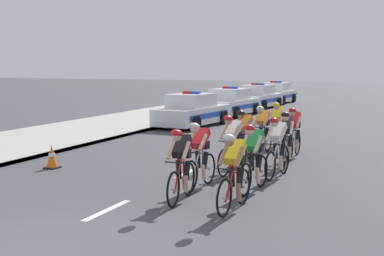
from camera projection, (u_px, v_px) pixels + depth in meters
ground_plane at (19, 252)px, 8.10m from camera, size 160.00×160.00×0.00m
sidewalk_slab at (101, 127)px, 23.76m from camera, size 4.88×60.00×0.12m
kerb_edge at (149, 129)px, 22.85m from camera, size 0.16×60.00×0.13m
lane_markings_centre at (189, 172)px, 14.06m from camera, size 0.14×17.60×0.01m
cyclist_lead at (181, 164)px, 10.95m from camera, size 0.44×1.72×1.56m
cyclist_second at (234, 171)px, 10.26m from camera, size 0.43×1.72×1.56m
cyclist_third at (199, 154)px, 12.13m from camera, size 0.43×1.72×1.56m
cyclist_fourth at (253, 157)px, 11.80m from camera, size 0.45×1.72×1.56m
cyclist_fifth at (232, 143)px, 13.78m from camera, size 0.46×1.72×1.56m
cyclist_sixth at (277, 146)px, 13.31m from camera, size 0.45×1.72×1.56m
cyclist_seventh at (244, 136)px, 15.27m from camera, size 0.45×1.72×1.56m
cyclist_eighth at (286, 138)px, 14.78m from camera, size 0.44×1.72×1.56m
cyclist_ninth at (263, 129)px, 16.80m from camera, size 0.43×1.72×1.56m
cyclist_tenth at (294, 132)px, 16.17m from camera, size 0.42×1.72×1.56m
cyclist_eleventh at (277, 124)px, 18.24m from camera, size 0.45×1.72×1.56m
police_car_nearest at (192, 111)px, 24.27m from camera, size 2.32×4.55×1.59m
police_car_second at (231, 103)px, 29.23m from camera, size 2.32×4.55×1.59m
police_car_third at (258, 98)px, 34.20m from camera, size 2.30×4.54×1.59m
police_car_furthest at (276, 94)px, 38.54m from camera, size 2.18×4.49×1.59m
traffic_cone_mid at (52, 157)px, 14.54m from camera, size 0.36×0.36×0.64m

